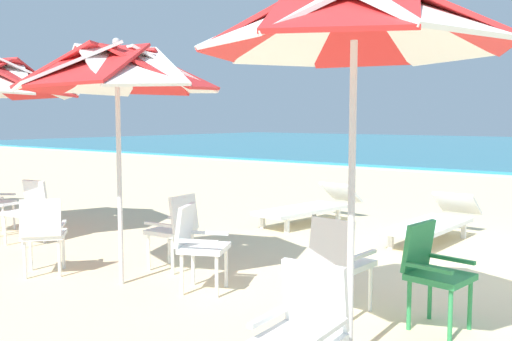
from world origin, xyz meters
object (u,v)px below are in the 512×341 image
(plastic_chair_5, at_px, (175,227))
(sun_lounger_1, at_px, (435,221))
(plastic_chair_2, at_px, (304,328))
(sun_lounger_2, at_px, (310,206))
(plastic_chair_4, at_px, (198,242))
(plastic_chair_1, at_px, (339,259))
(beach_umbrella_0, at_px, (354,23))
(plastic_chair_8, at_px, (28,208))
(plastic_chair_0, at_px, (433,268))
(plastic_chair_3, at_px, (43,231))
(beach_umbrella_1, at_px, (117,72))

(plastic_chair_5, distance_m, sun_lounger_1, 3.77)
(plastic_chair_2, bearing_deg, sun_lounger_2, 121.84)
(plastic_chair_4, bearing_deg, plastic_chair_1, 10.55)
(plastic_chair_4, bearing_deg, beach_umbrella_0, -15.30)
(sun_lounger_1, bearing_deg, sun_lounger_2, 178.43)
(plastic_chair_4, bearing_deg, sun_lounger_2, 105.71)
(plastic_chair_8, bearing_deg, plastic_chair_4, -2.41)
(plastic_chair_1, relative_size, plastic_chair_5, 1.00)
(plastic_chair_0, bearing_deg, sun_lounger_1, 109.57)
(beach_umbrella_0, distance_m, plastic_chair_1, 2.10)
(plastic_chair_0, xyz_separation_m, plastic_chair_1, (-0.76, -0.19, 0.00))
(plastic_chair_2, relative_size, plastic_chair_3, 1.00)
(plastic_chair_4, height_order, plastic_chair_8, same)
(sun_lounger_2, bearing_deg, plastic_chair_4, -74.29)
(plastic_chair_1, height_order, plastic_chair_2, same)
(plastic_chair_1, relative_size, plastic_chair_2, 1.00)
(plastic_chair_8, bearing_deg, plastic_chair_3, -25.47)
(beach_umbrella_0, xyz_separation_m, plastic_chair_0, (0.22, 1.00, -1.86))
(beach_umbrella_1, bearing_deg, plastic_chair_1, 14.61)
(plastic_chair_1, distance_m, plastic_chair_4, 1.47)
(beach_umbrella_1, height_order, sun_lounger_2, beach_umbrella_1)
(plastic_chair_0, distance_m, plastic_chair_3, 4.08)
(plastic_chair_5, height_order, sun_lounger_1, plastic_chair_5)
(plastic_chair_0, bearing_deg, sun_lounger_2, 134.57)
(plastic_chair_4, height_order, sun_lounger_2, plastic_chair_4)
(plastic_chair_5, bearing_deg, beach_umbrella_0, -19.30)
(plastic_chair_3, bearing_deg, plastic_chair_4, 20.02)
(sun_lounger_2, bearing_deg, beach_umbrella_0, -54.78)
(plastic_chair_2, bearing_deg, beach_umbrella_1, 161.11)
(plastic_chair_1, relative_size, plastic_chair_3, 1.00)
(plastic_chair_0, height_order, plastic_chair_2, same)
(plastic_chair_5, height_order, sun_lounger_2, plastic_chair_5)
(plastic_chair_8, bearing_deg, plastic_chair_1, 1.54)
(plastic_chair_4, bearing_deg, plastic_chair_3, -159.98)
(beach_umbrella_1, bearing_deg, beach_umbrella_0, -4.70)
(plastic_chair_0, relative_size, plastic_chair_8, 1.00)
(beach_umbrella_1, bearing_deg, plastic_chair_4, 21.61)
(plastic_chair_8, xyz_separation_m, sun_lounger_2, (2.28, 3.64, -0.22))
(plastic_chair_2, relative_size, plastic_chair_4, 1.00)
(plastic_chair_1, height_order, plastic_chair_3, same)
(beach_umbrella_1, bearing_deg, plastic_chair_5, 85.91)
(plastic_chair_8, relative_size, sun_lounger_1, 0.40)
(beach_umbrella_1, height_order, plastic_chair_5, beach_umbrella_1)
(plastic_chair_4, bearing_deg, plastic_chair_8, 177.59)
(plastic_chair_2, height_order, plastic_chair_8, same)
(beach_umbrella_0, relative_size, sun_lounger_2, 1.23)
(plastic_chair_5, height_order, plastic_chair_8, same)
(plastic_chair_0, xyz_separation_m, plastic_chair_5, (-2.95, -0.04, 0.00))
(plastic_chair_0, xyz_separation_m, plastic_chair_4, (-2.21, -0.46, 0.00))
(beach_umbrella_1, height_order, sun_lounger_1, beach_umbrella_1)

